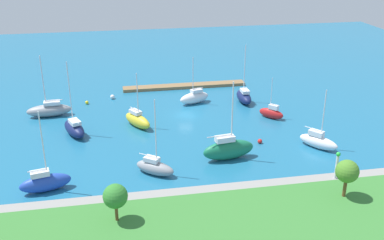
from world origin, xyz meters
The scene contains 20 objects.
water centered at (0.00, 0.00, 0.00)m, with size 160.00×160.00×0.00m, color #1E668C.
pier_dock centered at (-2.40, -15.58, 0.31)m, with size 26.05×2.57×0.62m, color olive.
breakwater centered at (0.00, 27.83, 0.56)m, with size 70.62×2.64×1.12m, color gray.
shoreline_park centered at (0.00, 34.48, 0.59)m, with size 54.25×12.33×1.18m, color #387A33.
harbor_beacon centered at (-14.80, 27.83, 3.27)m, with size 0.56×0.56×3.73m.
park_tree_center centered at (-13.74, 32.08, 4.51)m, with size 2.76×2.76×4.76m.
park_tree_midwest centered at (13.22, 32.06, 4.21)m, with size 2.72×2.72×4.42m.
sailboat_white_far_north centered at (-17.59, 16.92, 1.10)m, with size 5.34×6.10×9.42m.
sailboat_gray_west_end centered at (7.82, 20.52, 1.05)m, with size 5.77×5.03×10.88m.
sailboat_navy_lone_north centered at (19.26, 5.28, 1.20)m, with size 4.77×7.12×12.17m.
sailboat_green_far_south centered at (-3.13, 18.01, 1.60)m, with size 7.95×3.20×11.74m.
sailboat_yellow_lone_south centered at (8.94, 3.70, 1.21)m, with size 5.01×6.61×9.52m.
sailboat_blue_mid_basin centered at (21.93, 22.30, 1.26)m, with size 6.66×3.34×10.82m.
sailboat_red_outer_mooring centered at (-14.64, 4.27, 1.03)m, with size 4.17×4.31×7.42m.
sailboat_white_by_breakwater centered at (-2.67, -5.70, 1.19)m, with size 6.50×4.13×9.16m.
sailboat_gray_inner_mooring centered at (24.14, -3.94, 1.20)m, with size 7.90×3.09×11.13m.
sailboat_navy_near_pier centered at (-12.21, -4.54, 1.17)m, with size 2.40×6.48×11.19m.
mooring_buoy_white centered at (12.86, -11.06, 0.44)m, with size 0.87×0.87×0.87m, color white.
mooring_buoy_red centered at (-9.37, 13.82, 0.36)m, with size 0.72×0.72×0.72m, color red.
mooring_buoy_yellow centered at (17.76, -8.98, 0.34)m, with size 0.67×0.67×0.67m, color yellow.
Camera 1 is at (12.66, 74.38, 30.37)m, focal length 42.08 mm.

